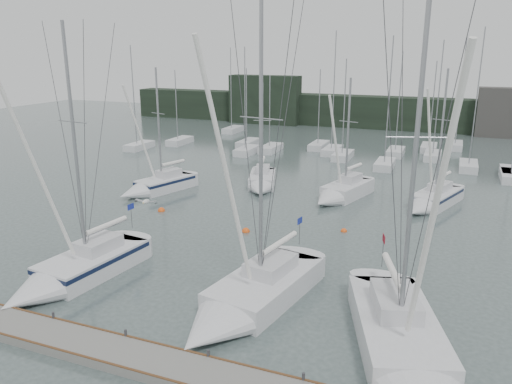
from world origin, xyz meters
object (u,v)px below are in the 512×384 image
sailboat_near_center (242,304)px  sailboat_mid_c (339,194)px  sailboat_near_left (69,274)px  sailboat_near_right (408,362)px  buoy_a (246,232)px  buoy_c (161,211)px  sailboat_mid_d (430,201)px  buoy_b (344,231)px  sailboat_mid_a (154,187)px  sailboat_mid_b (262,183)px

sailboat_near_center → sailboat_mid_c: sailboat_near_center is taller
sailboat_near_left → sailboat_near_right: sailboat_near_right is taller
buoy_a → buoy_c: size_ratio=0.99×
sailboat_near_left → buoy_a: size_ratio=26.28×
sailboat_near_center → sailboat_near_right: sailboat_near_center is taller
sailboat_near_left → sailboat_mid_d: (17.36, 21.48, -0.05)m
sailboat_mid_c → sailboat_near_right: bearing=-54.1°
buoy_b → buoy_a: bearing=-157.9°
buoy_a → buoy_c: (-8.01, 1.77, 0.00)m
sailboat_near_center → sailboat_near_right: 8.07m
sailboat_near_right → sailboat_mid_d: sailboat_near_right is taller
sailboat_near_left → buoy_c: 13.02m
buoy_b → sailboat_near_right: bearing=-68.9°
sailboat_mid_c → buoy_b: size_ratio=24.40×
sailboat_mid_d → sailboat_mid_c: bearing=-156.2°
sailboat_near_center → buoy_c: (-12.27, 12.32, -0.57)m
sailboat_near_right → buoy_a: size_ratio=27.70×
sailboat_near_center → buoy_a: sailboat_near_center is taller
sailboat_near_center → buoy_b: 13.32m
sailboat_near_left → sailboat_near_center: sailboat_near_center is taller
sailboat_near_center → buoy_b: (2.12, 13.14, -0.57)m
sailboat_near_left → buoy_c: sailboat_near_left is taller
sailboat_mid_a → sailboat_mid_d: (23.00, 4.53, -0.02)m
sailboat_near_center → sailboat_mid_d: size_ratio=1.35×
sailboat_near_left → sailboat_near_center: 10.02m
buoy_a → sailboat_near_center: bearing=-68.0°
sailboat_near_left → sailboat_mid_d: 27.62m
sailboat_near_left → buoy_a: sailboat_near_left is taller
sailboat_near_left → buoy_b: size_ratio=33.12×
sailboat_mid_d → sailboat_near_right: bearing=-69.2°
sailboat_near_center → sailboat_mid_a: size_ratio=1.37×
buoy_b → sailboat_near_center: bearing=-99.2°
sailboat_near_center → buoy_a: (-4.26, 10.54, -0.57)m
sailboat_near_center → sailboat_mid_d: (7.36, 21.00, -0.01)m
sailboat_near_left → buoy_a: bearing=69.7°
sailboat_mid_d → sailboat_mid_a: bearing=-149.3°
sailboat_near_left → sailboat_mid_c: sailboat_near_left is taller
sailboat_mid_b → buoy_b: size_ratio=22.92×
sailboat_near_center → sailboat_near_left: bearing=-166.8°
buoy_c → sailboat_near_left: bearing=-80.0°
sailboat_near_left → sailboat_mid_b: sailboat_near_left is taller
sailboat_near_left → buoy_c: size_ratio=26.03×
sailboat_near_left → sailboat_mid_a: bearing=115.6°
sailboat_mid_a → sailboat_mid_b: 9.68m
sailboat_near_center → sailboat_mid_c: bearing=100.1°
sailboat_mid_c → buoy_b: bearing=-58.1°
sailboat_near_left → sailboat_mid_b: size_ratio=1.44×
sailboat_mid_b → buoy_c: size_ratio=18.02×
sailboat_mid_c → sailboat_mid_d: bearing=21.0°
sailboat_mid_a → buoy_c: sailboat_mid_a is taller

